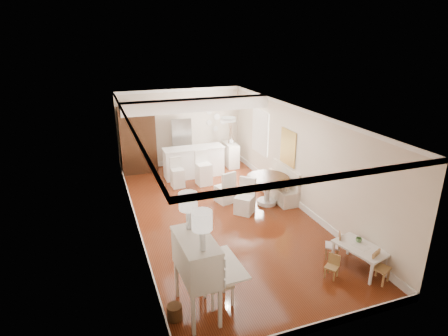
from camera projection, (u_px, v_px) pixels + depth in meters
room at (218, 142)px, 9.77m from camera, size 9.00×9.04×2.82m
secretary_bureau at (197, 276)px, 6.41m from camera, size 1.19×1.21×1.47m
gustavian_armchair at (218, 282)px, 6.75m from camera, size 0.53×0.53×0.86m
wicker_basket at (175, 312)px, 6.44m from camera, size 0.35×0.35×0.27m
kids_table at (359, 258)px, 7.77m from camera, size 0.87×1.17×0.52m
kids_chair_a at (332, 267)px, 7.49m from camera, size 0.33×0.33×0.50m
kids_chair_b at (332, 245)px, 8.13m from camera, size 0.41×0.41×0.62m
kids_chair_c at (381, 268)px, 7.34m from camera, size 0.41×0.41×0.64m
banquette at (279, 183)px, 11.05m from camera, size 0.52×1.60×0.98m
dining_table at (267, 190)px, 10.70m from camera, size 1.56×1.56×0.82m
slip_chair_near at (245, 197)px, 10.12m from camera, size 0.67×0.67×0.97m
slip_chair_far at (225, 186)px, 10.79m from camera, size 0.56×0.58×0.96m
breakfast_counter at (194, 162)px, 12.74m from camera, size 2.05×0.65×1.03m
bar_stool_left at (177, 173)px, 11.85m from camera, size 0.40×0.40×0.96m
bar_stool_right at (204, 168)px, 12.02m from camera, size 0.49×0.49×1.12m
pantry_cabinet at (138, 140)px, 12.94m from camera, size 1.20×0.60×2.30m
fridge at (191, 142)px, 13.60m from camera, size 0.75×0.65×1.80m
sideboard at (231, 154)px, 13.78m from camera, size 0.44×0.92×0.86m
pencil_cup at (359, 240)px, 7.83m from camera, size 0.17×0.17×0.10m
branch_vase at (231, 141)px, 13.63m from camera, size 0.23×0.23×0.18m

